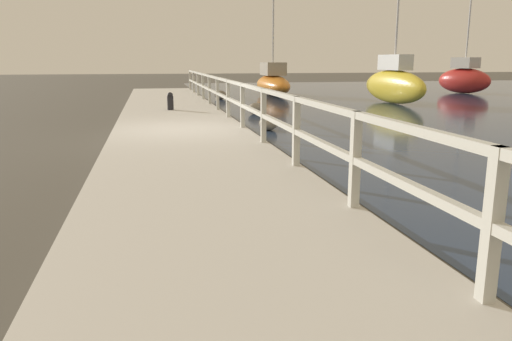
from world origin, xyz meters
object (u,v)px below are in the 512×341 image
object	(u,v)px
sailboat_red	(464,78)
sailboat_yellow	(394,84)
mooring_bollard	(170,101)
sailboat_orange	(273,82)

from	to	relation	value
sailboat_red	sailboat_yellow	bearing A→B (deg)	-163.67
sailboat_red	sailboat_yellow	xyz separation A→B (m)	(-7.18, -5.46, 0.01)
sailboat_yellow	mooring_bollard	bearing A→B (deg)	-160.03
mooring_bollard	sailboat_yellow	distance (m)	10.60
mooring_bollard	sailboat_orange	bearing A→B (deg)	59.09
sailboat_orange	sailboat_red	bearing A→B (deg)	-1.73
sailboat_red	sailboat_orange	distance (m)	11.20
mooring_bollard	sailboat_red	bearing A→B (deg)	28.25
mooring_bollard	sailboat_yellow	world-z (taller)	sailboat_yellow
sailboat_red	sailboat_yellow	size ratio (longest dim) A/B	1.61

